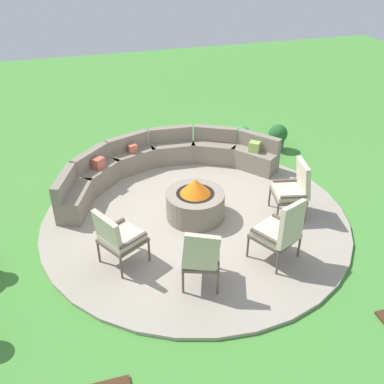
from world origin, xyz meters
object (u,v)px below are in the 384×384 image
(lounge_chair_back_right, at_px, (294,188))
(lounge_chair_front_right, at_px, (201,255))
(potted_plant_0, at_px, (278,136))
(fire_pit, at_px, (195,202))
(potted_plant_4, at_px, (242,136))
(lounge_chair_front_left, at_px, (118,236))
(lounge_chair_back_left, at_px, (281,231))
(curved_stone_bench, at_px, (161,162))

(lounge_chair_back_right, bearing_deg, lounge_chair_front_right, 132.74)
(lounge_chair_back_right, height_order, potted_plant_0, lounge_chair_back_right)
(fire_pit, xyz_separation_m, lounge_chair_front_right, (-0.43, -1.67, 0.24))
(lounge_chair_front_right, relative_size, potted_plant_0, 1.68)
(lounge_chair_front_right, relative_size, potted_plant_4, 1.92)
(lounge_chair_front_left, xyz_separation_m, potted_plant_4, (3.38, 3.35, -0.29))
(potted_plant_4, bearing_deg, lounge_chair_back_left, -104.48)
(lounge_chair_front_right, bearing_deg, lounge_chair_front_left, 163.34)
(curved_stone_bench, relative_size, potted_plant_4, 8.50)
(lounge_chair_back_left, bearing_deg, potted_plant_4, 47.57)
(curved_stone_bench, relative_size, lounge_chair_front_left, 4.55)
(curved_stone_bench, height_order, lounge_chair_back_right, lounge_chair_back_right)
(lounge_chair_front_left, relative_size, potted_plant_0, 1.63)
(potted_plant_0, bearing_deg, fire_pit, -141.03)
(fire_pit, distance_m, curved_stone_bench, 1.66)
(lounge_chair_front_right, xyz_separation_m, potted_plant_0, (3.07, 3.81, -0.26))
(potted_plant_4, bearing_deg, curved_stone_bench, -158.94)
(lounge_chair_front_right, bearing_deg, curved_stone_bench, 106.83)
(lounge_chair_back_left, height_order, lounge_chair_back_right, lounge_chair_back_left)
(curved_stone_bench, distance_m, lounge_chair_back_left, 3.34)
(lounge_chair_back_left, bearing_deg, lounge_chair_back_right, 25.74)
(fire_pit, distance_m, lounge_chair_back_right, 1.74)
(potted_plant_0, distance_m, potted_plant_4, 0.81)
(lounge_chair_front_left, height_order, potted_plant_4, lounge_chair_front_left)
(lounge_chair_back_right, distance_m, potted_plant_4, 2.91)
(curved_stone_bench, xyz_separation_m, potted_plant_4, (2.15, 0.83, -0.06))
(lounge_chair_back_left, bearing_deg, lounge_chair_front_right, 159.84)
(lounge_chair_front_left, xyz_separation_m, lounge_chair_back_left, (2.36, -0.60, 0.03))
(lounge_chair_back_right, relative_size, potted_plant_4, 1.94)
(fire_pit, bearing_deg, lounge_chair_front_right, -104.37)
(lounge_chair_front_left, distance_m, potted_plant_0, 5.12)
(lounge_chair_front_left, xyz_separation_m, lounge_chair_front_right, (1.05, -0.78, 0.01))
(lounge_chair_front_left, height_order, lounge_chair_front_right, lounge_chair_front_right)
(fire_pit, xyz_separation_m, lounge_chair_back_left, (0.88, -1.49, 0.26))
(potted_plant_0, bearing_deg, lounge_chair_front_left, -143.71)
(fire_pit, relative_size, lounge_chair_front_right, 1.00)
(curved_stone_bench, distance_m, potted_plant_0, 2.93)
(fire_pit, relative_size, lounge_chair_back_left, 0.93)
(lounge_chair_front_left, bearing_deg, lounge_chair_back_right, 67.79)
(fire_pit, distance_m, lounge_chair_front_left, 1.74)
(lounge_chair_front_right, height_order, potted_plant_4, lounge_chair_front_right)
(fire_pit, distance_m, lounge_chair_back_left, 1.75)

